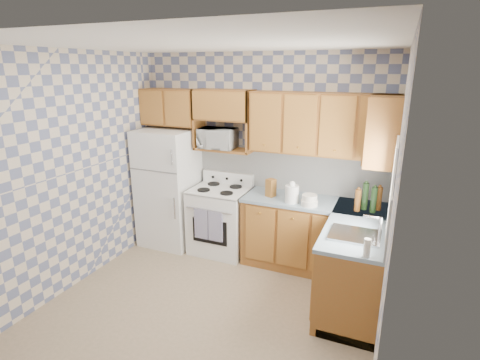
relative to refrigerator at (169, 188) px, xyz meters
name	(u,v)px	position (x,y,z in m)	size (l,w,h in m)	color
floor	(209,308)	(1.27, -1.25, -0.84)	(3.40, 3.40, 0.00)	#7E6D52
back_wall	(261,156)	(1.27, 0.35, 0.51)	(3.40, 0.02, 2.70)	slate
right_wall	(391,216)	(2.97, -1.25, 0.51)	(0.02, 3.20, 2.70)	slate
backsplash_back	(289,170)	(1.68, 0.34, 0.36)	(2.60, 0.01, 0.56)	white
backsplash_right	(391,202)	(2.96, -0.45, 0.36)	(0.01, 1.60, 0.56)	white
refrigerator	(169,188)	(0.00, 0.00, 0.00)	(0.75, 0.70, 1.68)	white
stove_body	(220,221)	(0.80, 0.03, -0.39)	(0.76, 0.65, 0.90)	white
cooktop	(220,190)	(0.80, 0.03, 0.07)	(0.76, 0.65, 0.03)	silver
backguard	(228,178)	(0.80, 0.30, 0.16)	(0.76, 0.08, 0.17)	white
dish_towel_left	(201,224)	(0.69, -0.32, -0.32)	(0.20, 0.03, 0.42)	navy
dish_towel_right	(215,226)	(0.90, -0.32, -0.32)	(0.20, 0.03, 0.42)	navy
base_cabinets_back	(313,236)	(2.10, 0.05, -0.40)	(1.75, 0.60, 0.88)	brown
base_cabinets_right	(355,263)	(2.67, -0.45, -0.40)	(0.60, 1.60, 0.88)	brown
countertop_back	(315,202)	(2.10, 0.05, 0.06)	(1.77, 0.63, 0.04)	slate
countertop_right	(358,224)	(2.67, -0.45, 0.06)	(0.63, 1.60, 0.04)	slate
upper_cabinets_back	(322,124)	(2.10, 0.19, 1.01)	(1.75, 0.33, 0.74)	brown
upper_cabinets_fridge	(171,107)	(-0.02, 0.19, 1.13)	(0.82, 0.33, 0.50)	brown
upper_cabinets_right	(384,130)	(2.81, 0.00, 1.01)	(0.33, 0.70, 0.74)	brown
microwave_shelf	(224,149)	(0.80, 0.19, 0.60)	(0.80, 0.33, 0.03)	brown
microwave	(218,138)	(0.72, 0.16, 0.74)	(0.49, 0.33, 0.27)	white
sink	(355,235)	(2.67, -0.80, 0.09)	(0.48, 0.40, 0.03)	#B7B7BC
window	(392,188)	(2.96, -0.80, 0.61)	(0.02, 0.66, 0.86)	white
bottle_0	(365,196)	(2.68, -0.01, 0.24)	(0.07, 0.07, 0.32)	black
bottle_1	(374,200)	(2.78, -0.07, 0.23)	(0.07, 0.07, 0.30)	black
bottle_2	(379,199)	(2.83, 0.03, 0.22)	(0.07, 0.07, 0.28)	#563212
bottle_3	(358,200)	(2.61, -0.09, 0.21)	(0.07, 0.07, 0.25)	#563212
knife_block	(271,188)	(1.54, 0.00, 0.19)	(0.10, 0.10, 0.23)	brown
electric_kettle	(292,194)	(1.85, -0.12, 0.19)	(0.17, 0.17, 0.21)	white
food_containers	(309,200)	(2.07, -0.14, 0.15)	(0.20, 0.20, 0.13)	beige
soap_bottle	(367,248)	(2.82, -1.20, 0.17)	(0.06, 0.06, 0.17)	beige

